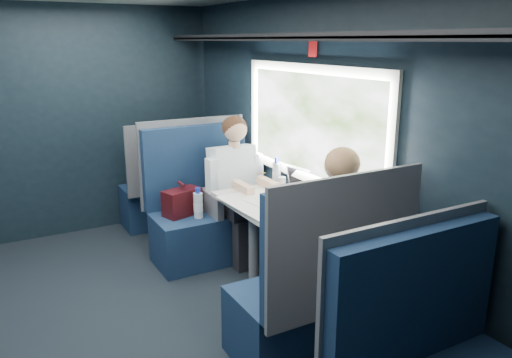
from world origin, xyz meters
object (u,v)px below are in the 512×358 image
bottle_small (276,173)px  cup (282,182)px  seat_bay_near (204,213)px  table (271,212)px  seat_row_front (171,189)px  laptop (294,186)px  seat_bay_far (317,296)px  man (238,183)px  woman (334,233)px

bottle_small → cup: size_ratio=2.69×
seat_bay_near → cup: seat_bay_near is taller
table → seat_row_front: 1.82m
laptop → cup: 0.18m
seat_bay_far → man: man is taller
seat_row_front → man: size_ratio=0.88×
seat_bay_far → woman: bearing=33.8°
man → cup: size_ratio=14.82×
laptop → table: bearing=-155.4°
man → woman: same height
seat_bay_near → cup: size_ratio=14.13×
man → bottle_small: man is taller
seat_bay_near → laptop: 0.96m
laptop → woman: bearing=-105.5°
woman → cup: 1.06m
woman → bottle_small: woman is taller
laptop → seat_bay_far: bearing=-115.5°
woman → laptop: 0.88m
seat_row_front → woman: (0.25, -2.50, 0.32)m
table → cup: (0.30, 0.32, 0.12)m
table → bottle_small: bearing=54.1°
seat_bay_near → woman: 1.63m
seat_row_front → seat_bay_far: bearing=-90.0°
bottle_small → seat_bay_near: bearing=136.6°
man → bottle_small: (0.23, -0.29, 0.13)m
table → woman: bearing=-84.5°
seat_row_front → seat_bay_near: bearing=-90.6°
man → cup: (0.23, -0.38, 0.07)m
table → seat_row_front: (-0.18, 1.80, -0.25)m
table → woman: 0.71m
man → laptop: 0.61m
man → laptop: size_ratio=4.10×
laptop → cup: size_ratio=3.62×
bottle_small → cup: 0.11m
bottle_small → cup: bottle_small is taller
seat_bay_far → woman: 0.43m
seat_bay_near → laptop: size_ratio=3.91×
seat_row_front → bottle_small: (0.48, -1.39, 0.44)m
seat_bay_far → bottle_small: size_ratio=5.24×
bottle_small → cup: (0.00, -0.09, -0.06)m
table → laptop: laptop is taller
seat_bay_far → laptop: 1.19m
seat_bay_near → seat_row_front: seat_bay_near is taller
seat_bay_near → seat_bay_far: size_ratio=1.00×
table → bottle_small: size_ratio=4.16×
seat_bay_near → bottle_small: bearing=-43.4°
seat_bay_near → bottle_small: 0.80m
man → seat_bay_far: bearing=-99.0°
man → laptop: man is taller
woman → seat_bay_far: bearing=-146.2°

